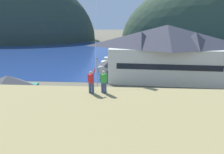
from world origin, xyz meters
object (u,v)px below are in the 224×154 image
at_px(moored_boat_outer_mooring, 131,61).
at_px(moored_boat_inner_slip, 107,62).
at_px(parked_car_back_row_right, 45,115).
at_px(harbor_lodge, 166,51).
at_px(parked_car_mid_row_far, 118,98).
at_px(storage_shed_waterside, 111,68).
at_px(parked_car_corner_spot, 115,115).
at_px(parking_light_pole, 97,74).
at_px(person_companion, 104,81).
at_px(wharf_dock, 119,64).
at_px(parked_car_mid_row_near, 197,119).
at_px(moored_boat_wharfside, 105,66).
at_px(parked_car_front_row_silver, 52,96).
at_px(person_kite_flyer, 91,81).
at_px(storage_shed_near_lot, 10,94).

bearing_deg(moored_boat_outer_mooring, moored_boat_inner_slip, -171.07).
xyz_separation_m(moored_boat_inner_slip, parked_car_back_row_right, (-4.43, -35.94, 0.34)).
bearing_deg(moored_boat_outer_mooring, harbor_lodge, -67.49).
distance_m(parked_car_mid_row_far, parked_car_back_row_right, 10.87).
bearing_deg(moored_boat_inner_slip, parked_car_back_row_right, -97.03).
relative_size(storage_shed_waterside, moored_boat_inner_slip, 0.75).
bearing_deg(parked_car_corner_spot, parking_light_pole, 110.82).
height_order(harbor_lodge, person_companion, harbor_lodge).
height_order(wharf_dock, parked_car_mid_row_near, parked_car_mid_row_near).
xyz_separation_m(moored_boat_wharfside, parking_light_pole, (0.87, -20.23, 3.12)).
bearing_deg(harbor_lodge, parked_car_back_row_right, -131.74).
distance_m(parked_car_mid_row_near, person_companion, 14.50).
height_order(parked_car_mid_row_near, parked_car_mid_row_far, same).
height_order(parked_car_front_row_silver, person_kite_flyer, person_kite_flyer).
xyz_separation_m(parked_car_back_row_right, parked_car_front_row_silver, (-1.37, 6.37, 0.00)).
bearing_deg(storage_shed_near_lot, person_companion, -34.98).
bearing_deg(wharf_dock, parked_car_mid_row_far, -88.10).
height_order(moored_boat_outer_mooring, parked_car_back_row_right, moored_boat_outer_mooring).
relative_size(parked_car_back_row_right, parked_car_front_row_silver, 0.99).
bearing_deg(parking_light_pole, parked_car_mid_row_far, -43.41).
distance_m(storage_shed_waterside, parked_car_back_row_right, 22.49).
bearing_deg(moored_boat_wharfside, moored_boat_outer_mooring, 44.59).
distance_m(wharf_dock, parked_car_back_row_right, 35.11).
bearing_deg(person_companion, wharf_dock, 90.54).
bearing_deg(person_kite_flyer, parked_car_corner_spot, 80.77).
relative_size(parked_car_mid_row_near, parked_car_front_row_silver, 0.99).
bearing_deg(parking_light_pole, storage_shed_waterside, 83.16).
distance_m(moored_boat_inner_slip, parking_light_pole, 26.37).
xyz_separation_m(moored_boat_outer_mooring, moored_boat_inner_slip, (-7.08, -1.11, 0.00)).
height_order(parked_car_corner_spot, parked_car_front_row_silver, same).
distance_m(storage_shed_near_lot, parked_car_corner_spot, 14.52).
height_order(moored_boat_outer_mooring, parked_car_mid_row_near, moored_boat_outer_mooring).
xyz_separation_m(storage_shed_near_lot, wharf_dock, (13.54, 31.89, -2.47)).
distance_m(wharf_dock, parking_light_pole, 24.84).
relative_size(parking_light_pole, person_kite_flyer, 3.46).
height_order(harbor_lodge, parked_car_front_row_silver, harbor_lodge).
bearing_deg(parked_car_mid_row_far, storage_shed_near_lot, -164.40).
bearing_deg(wharf_dock, harbor_lodge, -52.57).
xyz_separation_m(parked_car_back_row_right, parking_light_pole, (5.22, 9.76, 2.78)).
relative_size(moored_boat_outer_mooring, parked_car_back_row_right, 1.86).
relative_size(parked_car_front_row_silver, person_kite_flyer, 2.34).
bearing_deg(parked_car_back_row_right, wharf_dock, 77.00).
distance_m(person_kite_flyer, person_companion, 0.95).
relative_size(moored_boat_outer_mooring, parked_car_corner_spot, 1.85).
bearing_deg(wharf_dock, storage_shed_near_lot, -113.00).
bearing_deg(storage_shed_waterside, harbor_lodge, -4.44).
bearing_deg(storage_shed_near_lot, moored_boat_outer_mooring, 63.73).
xyz_separation_m(parking_light_pole, person_companion, (3.07, -17.19, 4.05)).
xyz_separation_m(storage_shed_waterside, wharf_dock, (1.28, 12.74, -1.83)).
distance_m(moored_boat_wharfside, person_kite_flyer, 38.35).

